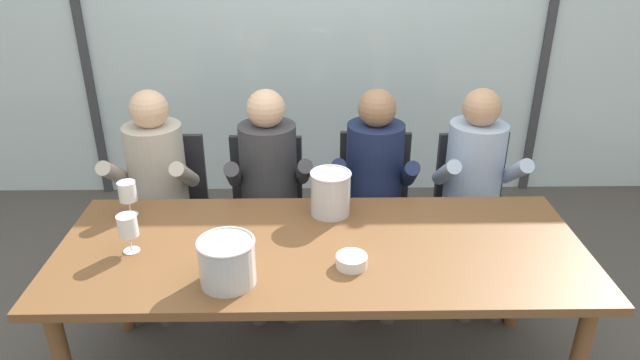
{
  "coord_description": "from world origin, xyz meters",
  "views": [
    {
      "loc": [
        -0.04,
        -2.1,
        2.06
      ],
      "look_at": [
        0.0,
        0.35,
        0.88
      ],
      "focal_mm": 31.77,
      "sensor_mm": 36.0,
      "label": 1
    }
  ],
  "objects_px": {
    "dining_table": "(321,259)",
    "wine_glass_near_bucket": "(127,192)",
    "person_beige_jumper": "(154,184)",
    "ice_bucket_secondary": "(227,261)",
    "chair_right_of_center": "(474,197)",
    "tasting_bowl": "(352,261)",
    "chair_center": "(374,196)",
    "person_navy_polo": "(374,182)",
    "chair_left_of_center": "(266,201)",
    "person_pale_blue_shirt": "(477,182)",
    "chair_near_curtain": "(169,200)",
    "ice_bucket_primary": "(330,192)",
    "person_charcoal_jacket": "(269,183)",
    "wine_glass_by_left_taster": "(128,227)"
  },
  "relations": [
    {
      "from": "chair_center",
      "to": "ice_bucket_primary",
      "type": "relative_size",
      "value": 4.08
    },
    {
      "from": "ice_bucket_secondary",
      "to": "wine_glass_by_left_taster",
      "type": "relative_size",
      "value": 1.31
    },
    {
      "from": "person_charcoal_jacket",
      "to": "person_navy_polo",
      "type": "height_order",
      "value": "same"
    },
    {
      "from": "person_navy_polo",
      "to": "ice_bucket_secondary",
      "type": "bearing_deg",
      "value": -118.92
    },
    {
      "from": "chair_right_of_center",
      "to": "tasting_bowl",
      "type": "bearing_deg",
      "value": -133.52
    },
    {
      "from": "chair_left_of_center",
      "to": "ice_bucket_secondary",
      "type": "xyz_separation_m",
      "value": [
        -0.06,
        -1.1,
        0.32
      ]
    },
    {
      "from": "dining_table",
      "to": "person_beige_jumper",
      "type": "height_order",
      "value": "person_beige_jumper"
    },
    {
      "from": "chair_left_of_center",
      "to": "ice_bucket_primary",
      "type": "height_order",
      "value": "ice_bucket_primary"
    },
    {
      "from": "chair_near_curtain",
      "to": "person_pale_blue_shirt",
      "type": "distance_m",
      "value": 1.78
    },
    {
      "from": "chair_near_curtain",
      "to": "chair_center",
      "type": "xyz_separation_m",
      "value": [
        1.21,
        0.02,
        0.0
      ]
    },
    {
      "from": "chair_left_of_center",
      "to": "dining_table",
      "type": "bearing_deg",
      "value": -68.1
    },
    {
      "from": "chair_near_curtain",
      "to": "wine_glass_by_left_taster",
      "type": "height_order",
      "value": "wine_glass_by_left_taster"
    },
    {
      "from": "dining_table",
      "to": "wine_glass_near_bucket",
      "type": "xyz_separation_m",
      "value": [
        -0.91,
        0.29,
        0.19
      ]
    },
    {
      "from": "ice_bucket_secondary",
      "to": "ice_bucket_primary",
      "type": "bearing_deg",
      "value": 52.84
    },
    {
      "from": "chair_right_of_center",
      "to": "person_beige_jumper",
      "type": "distance_m",
      "value": 1.85
    },
    {
      "from": "person_charcoal_jacket",
      "to": "wine_glass_by_left_taster",
      "type": "height_order",
      "value": "person_charcoal_jacket"
    },
    {
      "from": "tasting_bowl",
      "to": "chair_center",
      "type": "bearing_deg",
      "value": 78.7
    },
    {
      "from": "person_navy_polo",
      "to": "ice_bucket_secondary",
      "type": "xyz_separation_m",
      "value": [
        -0.68,
        -0.98,
        0.14
      ]
    },
    {
      "from": "person_beige_jumper",
      "to": "person_navy_polo",
      "type": "relative_size",
      "value": 1.0
    },
    {
      "from": "chair_center",
      "to": "ice_bucket_secondary",
      "type": "height_order",
      "value": "ice_bucket_secondary"
    },
    {
      "from": "chair_near_curtain",
      "to": "person_charcoal_jacket",
      "type": "relative_size",
      "value": 0.73
    },
    {
      "from": "ice_bucket_primary",
      "to": "chair_right_of_center",
      "type": "bearing_deg",
      "value": 33.54
    },
    {
      "from": "person_beige_jumper",
      "to": "chair_left_of_center",
      "type": "bearing_deg",
      "value": 13.29
    },
    {
      "from": "chair_left_of_center",
      "to": "chair_right_of_center",
      "type": "xyz_separation_m",
      "value": [
        1.24,
        0.04,
        0.0
      ]
    },
    {
      "from": "dining_table",
      "to": "chair_near_curtain",
      "type": "relative_size",
      "value": 2.61
    },
    {
      "from": "dining_table",
      "to": "chair_right_of_center",
      "type": "distance_m",
      "value": 1.28
    },
    {
      "from": "person_beige_jumper",
      "to": "tasting_bowl",
      "type": "relative_size",
      "value": 9.21
    },
    {
      "from": "chair_left_of_center",
      "to": "person_pale_blue_shirt",
      "type": "distance_m",
      "value": 1.21
    },
    {
      "from": "person_charcoal_jacket",
      "to": "person_navy_polo",
      "type": "relative_size",
      "value": 1.0
    },
    {
      "from": "chair_near_curtain",
      "to": "person_beige_jumper",
      "type": "relative_size",
      "value": 0.73
    },
    {
      "from": "tasting_bowl",
      "to": "wine_glass_by_left_taster",
      "type": "height_order",
      "value": "wine_glass_by_left_taster"
    },
    {
      "from": "person_navy_polo",
      "to": "wine_glass_near_bucket",
      "type": "relative_size",
      "value": 6.9
    },
    {
      "from": "chair_center",
      "to": "person_pale_blue_shirt",
      "type": "bearing_deg",
      "value": -13.13
    },
    {
      "from": "wine_glass_by_left_taster",
      "to": "chair_right_of_center",
      "type": "bearing_deg",
      "value": 27.49
    },
    {
      "from": "person_navy_polo",
      "to": "dining_table",
      "type": "bearing_deg",
      "value": -107.35
    },
    {
      "from": "dining_table",
      "to": "chair_center",
      "type": "distance_m",
      "value": 0.96
    },
    {
      "from": "person_charcoal_jacket",
      "to": "wine_glass_near_bucket",
      "type": "distance_m",
      "value": 0.79
    },
    {
      "from": "chair_left_of_center",
      "to": "chair_center",
      "type": "distance_m",
      "value": 0.64
    },
    {
      "from": "dining_table",
      "to": "chair_left_of_center",
      "type": "bearing_deg",
      "value": 110.28
    },
    {
      "from": "person_navy_polo",
      "to": "wine_glass_near_bucket",
      "type": "height_order",
      "value": "person_navy_polo"
    },
    {
      "from": "chair_right_of_center",
      "to": "wine_glass_near_bucket",
      "type": "relative_size",
      "value": 5.06
    },
    {
      "from": "chair_center",
      "to": "person_navy_polo",
      "type": "relative_size",
      "value": 0.73
    },
    {
      "from": "chair_near_curtain",
      "to": "chair_left_of_center",
      "type": "bearing_deg",
      "value": -3.23
    },
    {
      "from": "wine_glass_by_left_taster",
      "to": "ice_bucket_secondary",
      "type": "bearing_deg",
      "value": -27.18
    },
    {
      "from": "dining_table",
      "to": "ice_bucket_primary",
      "type": "xyz_separation_m",
      "value": [
        0.05,
        0.29,
        0.18
      ]
    },
    {
      "from": "person_beige_jumper",
      "to": "ice_bucket_secondary",
      "type": "height_order",
      "value": "person_beige_jumper"
    },
    {
      "from": "chair_near_curtain",
      "to": "person_beige_jumper",
      "type": "distance_m",
      "value": 0.23
    },
    {
      "from": "person_charcoal_jacket",
      "to": "ice_bucket_secondary",
      "type": "distance_m",
      "value": 1.0
    },
    {
      "from": "dining_table",
      "to": "person_beige_jumper",
      "type": "bearing_deg",
      "value": 141.6
    },
    {
      "from": "wine_glass_near_bucket",
      "to": "person_pale_blue_shirt",
      "type": "bearing_deg",
      "value": 13.59
    }
  ]
}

